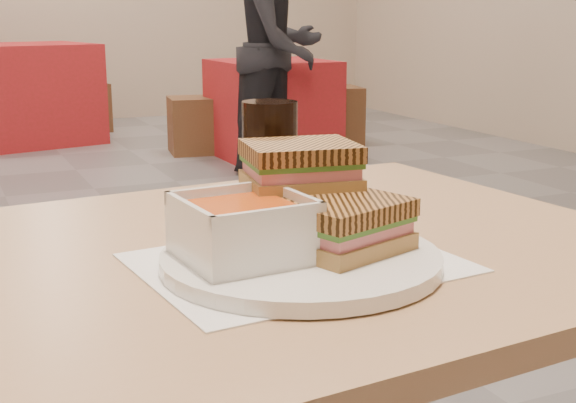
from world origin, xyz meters
name	(u,v)px	position (x,y,z in m)	size (l,w,h in m)	color
main_table	(150,362)	(-0.13, -1.94, 0.64)	(1.26, 0.81, 0.75)	#A57A50
tray_liner	(297,263)	(0.02, -2.00, 0.75)	(0.35, 0.29, 0.00)	white
plate	(301,259)	(0.02, -2.02, 0.76)	(0.30, 0.30, 0.02)	white
soup_bowl	(243,231)	(-0.05, -2.01, 0.80)	(0.13, 0.13, 0.07)	white
panini_lower	(344,225)	(0.06, -2.03, 0.80)	(0.15, 0.14, 0.06)	tan
panini_upper	(301,167)	(0.05, -1.95, 0.84)	(0.14, 0.12, 0.06)	tan
cola_glass	(270,160)	(0.07, -1.81, 0.83)	(0.07, 0.07, 0.15)	black
bg_table_1	(272,109)	(1.90, 2.45, 0.34)	(0.79, 0.79, 0.69)	#AE1A23
bg_table_2	(33,93)	(0.41, 3.81, 0.39)	(1.05, 1.05, 0.78)	#AE1A23
bg_chair_1l	(195,125)	(1.43, 2.80, 0.21)	(0.42, 0.42, 0.41)	brown
bg_chair_1r	(333,116)	(2.54, 2.73, 0.23)	(0.47, 0.47, 0.45)	brown
bg_chair_2r	(84,108)	(0.88, 4.23, 0.21)	(0.43, 0.43, 0.42)	brown
patron_b	(283,47)	(1.77, 1.95, 0.80)	(0.98, 0.92, 1.60)	black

